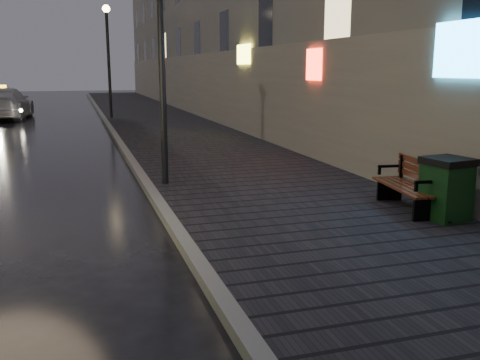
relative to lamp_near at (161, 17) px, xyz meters
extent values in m
plane|color=black|center=(-1.85, -6.00, -3.49)|extent=(120.00, 120.00, 0.00)
cube|color=black|center=(2.05, 15.00, -3.41)|extent=(4.60, 58.00, 0.15)
cube|color=slate|center=(-0.35, 15.00, -3.41)|extent=(0.20, 58.00, 0.15)
cylinder|color=black|center=(0.00, 0.00, -0.84)|extent=(0.14, 0.14, 5.00)
cylinder|color=black|center=(0.00, 16.00, -0.84)|extent=(0.14, 0.14, 5.00)
sphere|color=#FFD88C|center=(0.00, 16.00, 1.76)|extent=(0.36, 0.36, 0.36)
cube|color=black|center=(3.47, -4.00, -3.15)|extent=(0.46, 0.12, 0.37)
cube|color=black|center=(3.67, -4.03, -2.83)|extent=(0.06, 0.06, 0.65)
cube|color=black|center=(3.42, -3.99, -2.71)|extent=(0.39, 0.10, 0.05)
cube|color=black|center=(3.66, -2.63, -3.15)|extent=(0.46, 0.12, 0.37)
cube|color=black|center=(3.86, -2.66, -2.83)|extent=(0.06, 0.06, 0.65)
cube|color=black|center=(3.62, -2.63, -2.71)|extent=(0.39, 0.10, 0.05)
cube|color=#4C1C10|center=(3.57, -3.32, -2.94)|extent=(0.80, 1.72, 0.04)
cube|color=#4C1C10|center=(3.78, -3.35, -2.67)|extent=(0.27, 1.65, 0.37)
cube|color=black|center=(3.80, -3.99, -2.90)|extent=(0.68, 0.68, 0.88)
cube|color=black|center=(3.80, -3.99, -2.41)|extent=(0.74, 0.74, 0.11)
imported|color=silver|center=(-5.05, 18.29, -2.71)|extent=(2.64, 5.55, 1.56)
camera|label=1|loc=(-1.73, -10.87, -0.99)|focal=40.00mm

